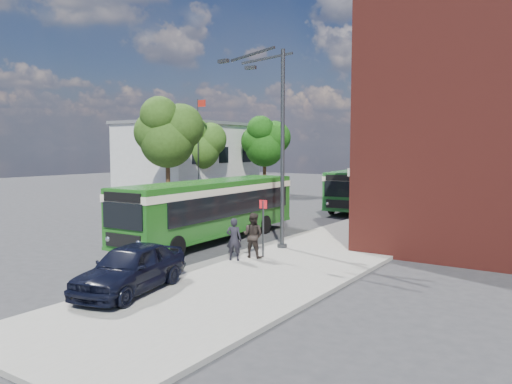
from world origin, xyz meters
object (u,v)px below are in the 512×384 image
Objects in this scene: bus_front at (212,205)px; bus_rear at (361,186)px; parked_car at (131,268)px; street_lamp at (276,145)px.

bus_rear is at bearing 85.11° from bus_front.
bus_rear is 2.36× the size of parked_car.
street_lamp is 0.86× the size of bus_rear.
bus_front is 2.76× the size of parked_car.
street_lamp reaches higher than bus_rear.
bus_front reaches higher than parked_car.
street_lamp reaches higher than parked_car.
bus_rear is at bearing 82.90° from parked_car.
bus_front is 9.68m from parked_car.
street_lamp is 2.02× the size of parked_car.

